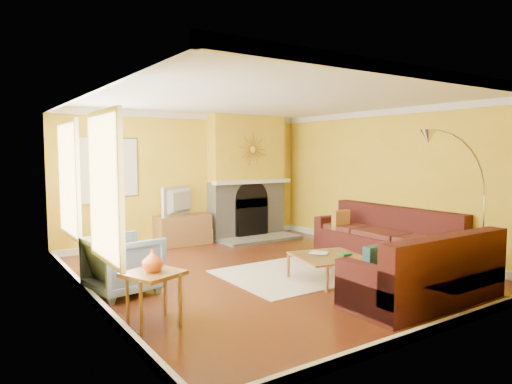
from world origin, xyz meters
TOP-DOWN VIEW (x-y plane):
  - floor at (0.00, 0.00)m, footprint 5.50×6.00m
  - ceiling at (0.00, 0.00)m, footprint 5.50×6.00m
  - wall_back at (0.00, 3.01)m, footprint 5.50×0.02m
  - wall_front at (0.00, -3.01)m, footprint 5.50×0.02m
  - wall_left at (-2.76, 0.00)m, footprint 0.02×6.00m
  - wall_right at (2.76, 0.00)m, footprint 0.02×6.00m
  - baseboard at (0.00, 0.00)m, footprint 5.50×6.00m
  - crown_molding at (0.00, 0.00)m, footprint 5.50×6.00m
  - window_left_near at (-2.72, 1.30)m, footprint 0.06×1.22m
  - window_left_far at (-2.72, -0.60)m, footprint 0.06×1.22m
  - window_back at (-1.90, 2.96)m, footprint 0.82×0.06m
  - wall_art at (-1.25, 2.97)m, footprint 0.34×0.04m
  - fireplace at (1.35, 2.80)m, footprint 1.80×0.40m
  - mantel at (1.35, 2.56)m, footprint 1.92×0.22m
  - hearth at (1.35, 2.25)m, footprint 1.80×0.70m
  - sunburst at (1.35, 2.57)m, footprint 0.70×0.04m
  - rug at (0.37, -0.32)m, footprint 2.40×1.80m
  - sectional_sofa at (1.22, -0.81)m, footprint 3.07×3.79m
  - coffee_table at (0.46, -0.86)m, footprint 1.14×1.14m
  - media_console at (-0.25, 2.75)m, footprint 1.11×0.50m
  - tv at (-0.25, 2.75)m, footprint 0.95×0.65m
  - subwoofer at (0.25, 2.74)m, footprint 0.27×0.27m
  - armchair at (-2.26, 0.20)m, footprint 0.99×0.97m
  - side_table at (-2.35, -1.12)m, footprint 0.70×0.70m
  - vase at (-2.35, -1.12)m, footprint 0.30×0.30m
  - book at (0.32, -0.77)m, footprint 0.31×0.33m
  - arc_lamp at (1.32, -2.36)m, footprint 1.37×0.36m

SIDE VIEW (x-z plane):
  - floor at x=0.00m, z-range -0.02..0.00m
  - rug at x=0.37m, z-range 0.00..0.02m
  - hearth at x=1.35m, z-range 0.00..0.06m
  - baseboard at x=0.00m, z-range 0.00..0.12m
  - subwoofer at x=0.25m, z-range 0.00..0.27m
  - coffee_table at x=0.46m, z-range 0.00..0.38m
  - side_table at x=-2.35m, z-range 0.00..0.60m
  - media_console at x=-0.25m, z-range 0.00..0.61m
  - book at x=0.32m, z-range 0.38..0.40m
  - armchair at x=-2.26m, z-range 0.00..0.79m
  - sectional_sofa at x=1.22m, z-range 0.00..0.90m
  - vase at x=-2.35m, z-range 0.60..0.85m
  - tv at x=-0.25m, z-range 0.61..1.20m
  - arc_lamp at x=1.32m, z-range 0.00..2.15m
  - mantel at x=1.35m, z-range 1.21..1.29m
  - wall_back at x=0.00m, z-range 0.00..2.70m
  - wall_front at x=0.00m, z-range 0.00..2.70m
  - wall_left at x=-2.76m, z-range 0.00..2.70m
  - wall_right at x=2.76m, z-range 0.00..2.70m
  - fireplace at x=1.35m, z-range 0.00..2.70m
  - window_left_near at x=-2.72m, z-range 0.64..2.36m
  - window_left_far at x=-2.72m, z-range 0.64..2.36m
  - window_back at x=-1.90m, z-range 0.94..2.16m
  - wall_art at x=-1.25m, z-range 1.03..2.17m
  - sunburst at x=1.35m, z-range 1.60..2.30m
  - crown_molding at x=0.00m, z-range 2.58..2.70m
  - ceiling at x=0.00m, z-range 2.70..2.72m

